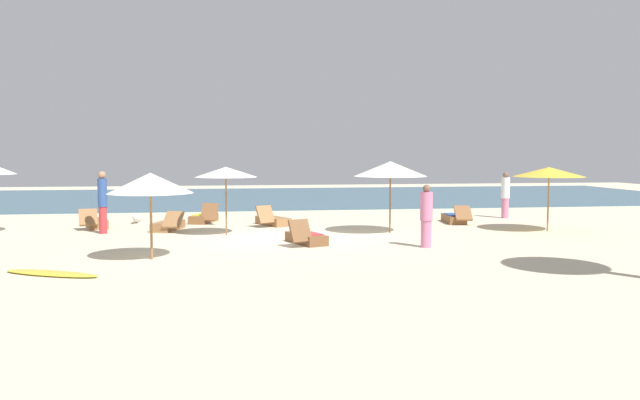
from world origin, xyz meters
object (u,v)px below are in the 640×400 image
object	(u,v)px
umbrella_1	(390,169)
person_1	(505,195)
dog	(137,218)
umbrella_0	(549,172)
lounger_6	(455,218)
lounger_3	(169,225)
lounger_4	(272,220)
umbrella_4	(226,172)
person_0	(103,201)
surfboard	(51,273)
person_2	(426,216)
lounger_0	(97,223)
umbrella_3	(150,183)
lounger_1	(306,238)
lounger_2	(204,218)

from	to	relation	value
umbrella_1	person_1	xyz separation A→B (m)	(5.54, 3.79, -1.12)
umbrella_1	dog	world-z (taller)	umbrella_1
umbrella_0	lounger_6	size ratio (longest dim) A/B	1.27
lounger_3	lounger_4	size ratio (longest dim) A/B	1.04
umbrella_1	lounger_4	world-z (taller)	umbrella_1
umbrella_4	lounger_6	xyz separation A→B (m)	(8.12, 2.22, -1.76)
person_1	person_0	bearing A→B (deg)	-169.88
umbrella_4	surfboard	xyz separation A→B (m)	(-3.63, -5.87, -1.90)
umbrella_0	surfboard	distance (m)	14.99
umbrella_0	person_2	distance (m)	5.79
umbrella_1	person_1	world-z (taller)	umbrella_1
umbrella_1	lounger_0	bearing A→B (deg)	163.33
umbrella_3	lounger_4	world-z (taller)	umbrella_3
lounger_0	lounger_1	xyz separation A→B (m)	(6.49, -4.76, 0.01)
umbrella_1	surfboard	xyz separation A→B (m)	(-8.72, -5.63, -1.99)
lounger_0	person_1	xyz separation A→B (m)	(14.94, 0.97, 0.73)
surfboard	lounger_6	bearing A→B (deg)	34.54
person_2	umbrella_4	bearing A→B (deg)	148.03
umbrella_0	lounger_1	distance (m)	8.42
person_0	person_2	size ratio (longest dim) A/B	1.16
lounger_0	surfboard	size ratio (longest dim) A/B	0.79
person_0	person_2	xyz separation A→B (m)	(9.10, -4.27, -0.18)
person_2	surfboard	distance (m)	9.31
person_0	surfboard	size ratio (longest dim) A/B	0.86
person_0	umbrella_0	bearing A→B (deg)	-5.98
umbrella_0	dog	xyz separation A→B (m)	(-13.40, 4.29, -1.73)
umbrella_4	lounger_3	bearing A→B (deg)	141.05
lounger_3	person_2	bearing A→B (deg)	-33.91
lounger_3	lounger_6	bearing A→B (deg)	4.08
lounger_1	person_2	xyz separation A→B (m)	(3.11, -1.12, 0.67)
umbrella_3	lounger_1	size ratio (longest dim) A/B	1.19
umbrella_4	lounger_3	size ratio (longest dim) A/B	1.16
umbrella_3	lounger_1	bearing A→B (deg)	26.94
umbrella_0	lounger_6	bearing A→B (deg)	128.01
lounger_4	person_2	size ratio (longest dim) A/B	1.03
umbrella_1	dog	distance (m)	9.36
umbrella_0	lounger_2	bearing A→B (deg)	159.45
lounger_2	lounger_0	bearing A→B (deg)	-163.31
umbrella_4	lounger_4	size ratio (longest dim) A/B	1.21
lounger_2	lounger_4	xyz separation A→B (m)	(2.37, -1.19, -0.01)
lounger_3	person_1	distance (m)	12.68
lounger_2	dog	world-z (taller)	lounger_2
lounger_1	lounger_4	size ratio (longest dim) A/B	1.00
dog	lounger_2	bearing A→B (deg)	-3.75
surfboard	dog	bearing A→B (deg)	87.21
lounger_4	person_1	size ratio (longest dim) A/B	0.98
umbrella_3	lounger_1	distance (m)	4.73
person_1	dog	xyz separation A→B (m)	(-13.79, 0.24, -0.72)
lounger_0	dog	bearing A→B (deg)	46.45
surfboard	person_0	bearing A→B (deg)	91.55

